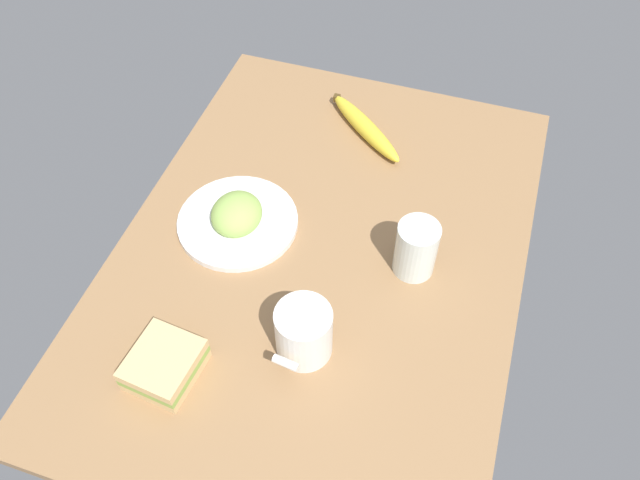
% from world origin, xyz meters
% --- Properties ---
extents(tabletop, '(0.90, 0.64, 0.02)m').
position_xyz_m(tabletop, '(0.00, 0.00, 0.01)').
color(tabletop, '#936D47').
rests_on(tabletop, ground).
extents(plate_of_food, '(0.20, 0.20, 0.06)m').
position_xyz_m(plate_of_food, '(-0.01, -0.15, 0.04)').
color(plate_of_food, white).
rests_on(plate_of_food, tabletop).
extents(coffee_mug_black, '(0.10, 0.08, 0.09)m').
position_xyz_m(coffee_mug_black, '(0.17, 0.03, 0.07)').
color(coffee_mug_black, white).
rests_on(coffee_mug_black, tabletop).
extents(sandwich_main, '(0.11, 0.10, 0.04)m').
position_xyz_m(sandwich_main, '(0.27, -0.14, 0.04)').
color(sandwich_main, '#DBB77A').
rests_on(sandwich_main, tabletop).
extents(glass_of_milk, '(0.07, 0.07, 0.10)m').
position_xyz_m(glass_of_milk, '(-0.02, 0.15, 0.06)').
color(glass_of_milk, silver).
rests_on(glass_of_milk, tabletop).
extents(banana, '(0.16, 0.18, 0.03)m').
position_xyz_m(banana, '(-0.29, -0.01, 0.04)').
color(banana, yellow).
rests_on(banana, tabletop).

